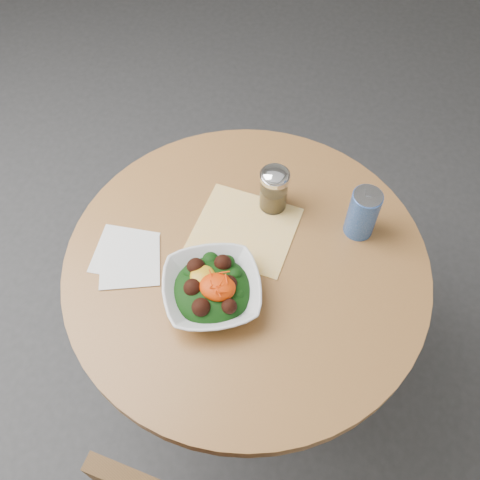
{
  "coord_description": "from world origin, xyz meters",
  "views": [
    {
      "loc": [
        0.16,
        -0.66,
        1.87
      ],
      "look_at": [
        -0.02,
        0.02,
        0.81
      ],
      "focal_mm": 40.0,
      "sensor_mm": 36.0,
      "label": 1
    }
  ],
  "objects": [
    {
      "name": "table",
      "position": [
        0.0,
        0.0,
        0.55
      ],
      "size": [
        0.9,
        0.9,
        0.75
      ],
      "color": "black",
      "rests_on": "ground"
    },
    {
      "name": "ground",
      "position": [
        0.0,
        0.0,
        0.0
      ],
      "size": [
        6.0,
        6.0,
        0.0
      ],
      "primitive_type": "plane",
      "color": "#323234",
      "rests_on": "ground"
    },
    {
      "name": "fork",
      "position": [
        -0.11,
        -0.07,
        0.76
      ],
      "size": [
        0.04,
        0.19,
        0.0
      ],
      "color": "black",
      "rests_on": "table"
    },
    {
      "name": "salad_bowl",
      "position": [
        -0.05,
        -0.11,
        0.78
      ],
      "size": [
        0.3,
        0.3,
        0.08
      ],
      "color": "silver",
      "rests_on": "table"
    },
    {
      "name": "cloth_napkin",
      "position": [
        -0.03,
        0.09,
        0.75
      ],
      "size": [
        0.27,
        0.25,
        0.0
      ],
      "primitive_type": "cube",
      "rotation": [
        0.0,
        0.0,
        -0.09
      ],
      "color": "#FCA40D",
      "rests_on": "table"
    },
    {
      "name": "paper_napkins",
      "position": [
        -0.29,
        -0.07,
        0.75
      ],
      "size": [
        0.2,
        0.19,
        0.0
      ],
      "color": "white",
      "rests_on": "table"
    },
    {
      "name": "spice_shaker",
      "position": [
        0.02,
        0.18,
        0.82
      ],
      "size": [
        0.08,
        0.08,
        0.14
      ],
      "color": "silver",
      "rests_on": "table"
    },
    {
      "name": "beverage_can",
      "position": [
        0.25,
        0.16,
        0.82
      ],
      "size": [
        0.07,
        0.07,
        0.14
      ],
      "color": "#0D3495",
      "rests_on": "table"
    }
  ]
}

